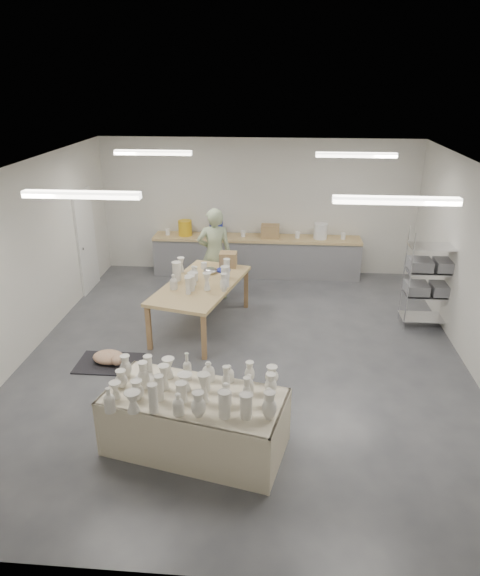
# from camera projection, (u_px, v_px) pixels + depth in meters

# --- Properties ---
(room) EXTENTS (8.00, 8.02, 3.00)m
(room) POSITION_uv_depth(u_px,v_px,m) (238.00, 233.00, 7.64)
(room) COLOR #424449
(room) RESTS_ON ground
(back_counter) EXTENTS (4.60, 0.60, 1.24)m
(back_counter) POSITION_uv_depth(u_px,v_px,m) (256.00, 255.00, 11.55)
(back_counter) COLOR tan
(back_counter) RESTS_ON ground
(wire_shelf) EXTENTS (0.88, 0.48, 1.80)m
(wire_shelf) POSITION_uv_depth(u_px,v_px,m) (431.00, 278.00, 9.04)
(wire_shelf) COLOR silver
(wire_shelf) RESTS_ON ground
(drying_table) EXTENTS (2.30, 1.48, 1.12)m
(drying_table) POSITION_uv_depth(u_px,v_px,m) (195.00, 418.00, 6.14)
(drying_table) COLOR olive
(drying_table) RESTS_ON ground
(work_table) EXTENTS (1.65, 2.45, 1.20)m
(work_table) POSITION_uv_depth(u_px,v_px,m) (203.00, 281.00, 9.08)
(work_table) COLOR tan
(work_table) RESTS_ON ground
(rug) EXTENTS (1.00, 0.70, 0.02)m
(rug) POSITION_uv_depth(u_px,v_px,m) (109.00, 363.00, 8.12)
(rug) COLOR black
(rug) RESTS_ON ground
(cat) EXTENTS (0.58, 0.50, 0.21)m
(cat) POSITION_uv_depth(u_px,v_px,m) (110.00, 357.00, 8.06)
(cat) COLOR white
(cat) RESTS_ON rug
(potter) EXTENTS (0.76, 0.57, 1.87)m
(potter) POSITION_uv_depth(u_px,v_px,m) (215.00, 254.00, 10.20)
(potter) COLOR #9BAC85
(potter) RESTS_ON ground
(red_stool) EXTENTS (0.37, 0.37, 0.34)m
(red_stool) POSITION_uv_depth(u_px,v_px,m) (217.00, 278.00, 10.69)
(red_stool) COLOR red
(red_stool) RESTS_ON ground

